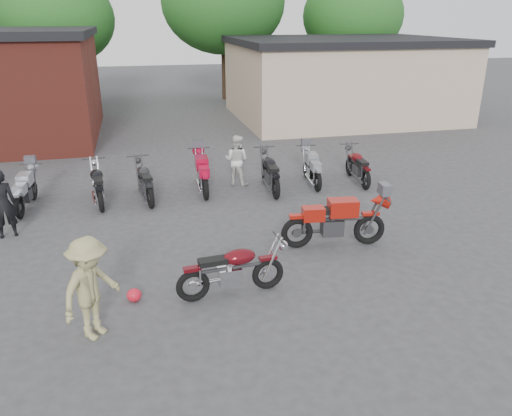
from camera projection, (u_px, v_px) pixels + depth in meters
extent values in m
plane|color=#363739|center=(226.00, 282.00, 9.53)|extent=(90.00, 90.00, 0.00)
cube|color=tan|center=(341.00, 81.00, 24.35)|extent=(10.00, 8.00, 3.50)
ellipsoid|color=red|center=(134.00, 295.00, 8.86)|extent=(0.30, 0.30, 0.24)
imported|color=black|center=(2.00, 204.00, 11.21)|extent=(0.67, 0.54, 1.61)
imported|color=silver|center=(237.00, 160.00, 14.77)|extent=(0.92, 0.88, 1.50)
imported|color=#9C9660|center=(91.00, 289.00, 7.65)|extent=(1.20, 1.24, 1.70)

